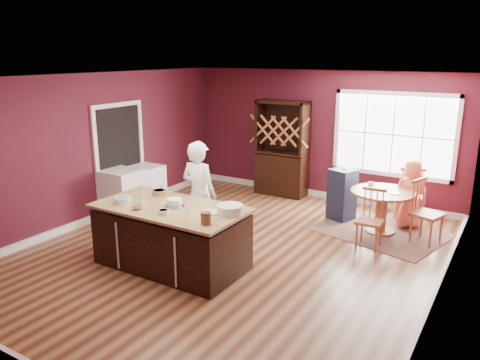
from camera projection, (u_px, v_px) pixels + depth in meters
name	position (u px, v px, depth m)	size (l,w,h in m)	color
room_shell	(233.00, 169.00, 7.01)	(7.00, 7.00, 7.00)	brown
window	(393.00, 135.00, 9.07)	(2.36, 0.10, 1.66)	white
doorway	(120.00, 160.00, 9.09)	(0.08, 1.26, 2.13)	white
kitchen_island	(171.00, 238.00, 6.79)	(2.20, 1.15, 0.92)	black
dining_table	(382.00, 203.00, 8.06)	(1.08, 1.08, 0.75)	#975323
baker	(199.00, 195.00, 7.36)	(0.63, 0.42, 1.74)	white
layer_cake	(175.00, 203.00, 6.62)	(0.29, 0.29, 0.12)	white
bowl_blue	(123.00, 200.00, 6.78)	(0.24, 0.24, 0.09)	silver
bowl_yellow	(159.00, 193.00, 7.18)	(0.21, 0.21, 0.08)	olive
bowl_pink	(137.00, 208.00, 6.52)	(0.16, 0.16, 0.06)	white
bowl_olive	(163.00, 212.00, 6.35)	(0.15, 0.15, 0.06)	beige
drinking_glass	(187.00, 208.00, 6.36)	(0.08, 0.08, 0.15)	silver
dinner_plate	(212.00, 212.00, 6.40)	(0.26, 0.26, 0.02)	beige
white_tub	(230.00, 209.00, 6.34)	(0.36, 0.36, 0.12)	silver
stoneware_crock	(206.00, 218.00, 5.95)	(0.14, 0.14, 0.16)	#492D1F
toy_figurine	(203.00, 218.00, 6.08)	(0.05, 0.05, 0.08)	orange
rug	(380.00, 232.00, 8.20)	(2.05, 1.58, 0.01)	brown
chair_east	(428.00, 212.00, 7.62)	(0.45, 0.43, 1.07)	#8E6038
chair_south	(370.00, 219.00, 7.44)	(0.41, 0.39, 0.96)	brown
chair_north	(409.00, 193.00, 8.58)	(0.45, 0.43, 1.08)	#945831
seated_woman	(411.00, 194.00, 8.28)	(0.61, 0.40, 1.24)	#F1785A
high_chair	(342.00, 193.00, 8.71)	(0.41, 0.41, 1.01)	#242E46
toddler	(348.00, 177.00, 8.65)	(0.18, 0.14, 0.26)	#8CA5BF
table_plate	(395.00, 193.00, 7.84)	(0.19, 0.19, 0.01)	beige
table_cup	(371.00, 185.00, 8.22)	(0.12, 0.12, 0.10)	white
hutch	(282.00, 149.00, 10.14)	(1.12, 0.47, 2.06)	#382512
washer	(123.00, 194.00, 8.81)	(0.64, 0.62, 0.93)	white
dryer	(146.00, 187.00, 9.34)	(0.60, 0.58, 0.88)	silver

